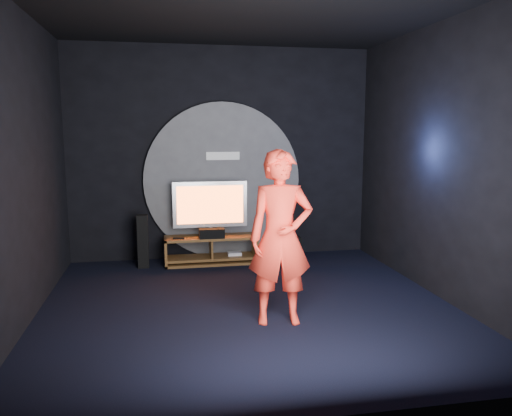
{
  "coord_description": "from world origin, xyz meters",
  "views": [
    {
      "loc": [
        -0.99,
        -5.81,
        2.15
      ],
      "look_at": [
        0.3,
        1.05,
        1.05
      ],
      "focal_mm": 35.0,
      "sensor_mm": 36.0,
      "label": 1
    }
  ],
  "objects_px": {
    "tv": "(210,206)",
    "subwoofer": "(290,247)",
    "tower_speaker_right": "(288,241)",
    "media_console": "(212,252)",
    "tower_speaker_left": "(143,241)",
    "player": "(281,238)"
  },
  "relations": [
    {
      "from": "media_console",
      "to": "subwoofer",
      "type": "bearing_deg",
      "value": 7.13
    },
    {
      "from": "media_console",
      "to": "subwoofer",
      "type": "height_order",
      "value": "media_console"
    },
    {
      "from": "tv",
      "to": "tower_speaker_right",
      "type": "height_order",
      "value": "tv"
    },
    {
      "from": "subwoofer",
      "to": "player",
      "type": "xyz_separation_m",
      "value": [
        -0.84,
        -2.79,
        0.79
      ]
    },
    {
      "from": "media_console",
      "to": "subwoofer",
      "type": "distance_m",
      "value": 1.37
    },
    {
      "from": "subwoofer",
      "to": "media_console",
      "type": "bearing_deg",
      "value": -172.87
    },
    {
      "from": "tower_speaker_left",
      "to": "subwoofer",
      "type": "distance_m",
      "value": 2.46
    },
    {
      "from": "tower_speaker_right",
      "to": "tv",
      "type": "bearing_deg",
      "value": 157.75
    },
    {
      "from": "tower_speaker_right",
      "to": "tower_speaker_left",
      "type": "bearing_deg",
      "value": 170.22
    },
    {
      "from": "tower_speaker_right",
      "to": "player",
      "type": "height_order",
      "value": "player"
    },
    {
      "from": "media_console",
      "to": "tower_speaker_right",
      "type": "distance_m",
      "value": 1.26
    },
    {
      "from": "tv",
      "to": "tower_speaker_left",
      "type": "height_order",
      "value": "tv"
    },
    {
      "from": "media_console",
      "to": "tower_speaker_right",
      "type": "relative_size",
      "value": 1.77
    },
    {
      "from": "tv",
      "to": "subwoofer",
      "type": "relative_size",
      "value": 3.38
    },
    {
      "from": "media_console",
      "to": "tv",
      "type": "bearing_deg",
      "value": 95.74
    },
    {
      "from": "tower_speaker_left",
      "to": "media_console",
      "type": "bearing_deg",
      "value": 1.46
    },
    {
      "from": "media_console",
      "to": "tv",
      "type": "distance_m",
      "value": 0.74
    },
    {
      "from": "tv",
      "to": "subwoofer",
      "type": "height_order",
      "value": "tv"
    },
    {
      "from": "tower_speaker_left",
      "to": "player",
      "type": "distance_m",
      "value": 3.1
    },
    {
      "from": "subwoofer",
      "to": "tv",
      "type": "bearing_deg",
      "value": -175.7
    },
    {
      "from": "tower_speaker_right",
      "to": "media_console",
      "type": "bearing_deg",
      "value": 160.49
    },
    {
      "from": "tv",
      "to": "player",
      "type": "distance_m",
      "value": 2.74
    }
  ]
}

